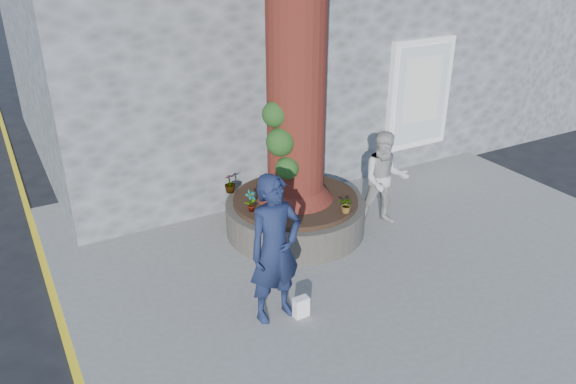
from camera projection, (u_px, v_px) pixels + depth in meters
ground at (317, 315)px, 7.56m from camera, size 120.00×120.00×0.00m
pavement at (364, 249)px, 8.98m from camera, size 9.00×8.00×0.12m
yellow_line at (68, 345)px, 7.01m from camera, size 0.10×30.00×0.01m
stone_shop at (248, 1)px, 12.98m from camera, size 10.30×8.30×6.30m
planter at (295, 214)px, 9.31m from camera, size 2.30×2.30×0.60m
man at (275, 249)px, 6.95m from camera, size 0.76×0.53×1.99m
woman at (385, 179)px, 9.30m from camera, size 0.99×0.91×1.64m
shopping_bag at (301, 307)px, 7.29m from camera, size 0.20×0.13×0.28m
plant_a at (251, 201)px, 8.65m from camera, size 0.22×0.17×0.36m
plant_b at (314, 171)px, 9.66m from camera, size 0.24×0.24×0.39m
plant_c at (230, 183)px, 9.29m from camera, size 0.19×0.19×0.33m
plant_d at (347, 205)px, 8.64m from camera, size 0.29×0.30×0.26m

